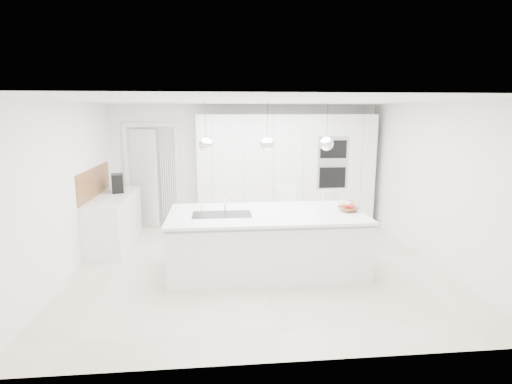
{
  "coord_description": "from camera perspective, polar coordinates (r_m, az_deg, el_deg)",
  "views": [
    {
      "loc": [
        -0.59,
        -5.86,
        2.33
      ],
      "look_at": [
        0.0,
        0.3,
        1.1
      ],
      "focal_mm": 28.0,
      "sensor_mm": 36.0,
      "label": 1
    }
  ],
  "objects": [
    {
      "name": "floor",
      "position": [
        6.34,
        0.26,
        -10.33
      ],
      "size": [
        5.5,
        5.5,
        0.0
      ],
      "primitive_type": "plane",
      "color": "beige",
      "rests_on": "ground"
    },
    {
      "name": "wall_back",
      "position": [
        8.45,
        -1.43,
        3.9
      ],
      "size": [
        5.5,
        0.0,
        5.5
      ],
      "primitive_type": "plane",
      "rotation": [
        1.57,
        0.0,
        0.0
      ],
      "color": "white",
      "rests_on": "ground"
    },
    {
      "name": "wall_left",
      "position": [
        6.34,
        -25.29,
        0.34
      ],
      "size": [
        0.0,
        5.0,
        5.0
      ],
      "primitive_type": "plane",
      "rotation": [
        1.57,
        0.0,
        1.57
      ],
      "color": "white",
      "rests_on": "ground"
    },
    {
      "name": "ceiling",
      "position": [
        5.9,
        0.29,
        12.88
      ],
      "size": [
        5.5,
        5.5,
        0.0
      ],
      "primitive_type": "plane",
      "rotation": [
        3.14,
        0.0,
        0.0
      ],
      "color": "white",
      "rests_on": "wall_back"
    },
    {
      "name": "tall_cabinets",
      "position": [
        8.27,
        4.26,
        3.0
      ],
      "size": [
        3.6,
        0.6,
        2.3
      ],
      "primitive_type": "cube",
      "color": "white",
      "rests_on": "floor"
    },
    {
      "name": "oven_stack",
      "position": [
        8.15,
        10.92,
        4.13
      ],
      "size": [
        0.62,
        0.04,
        1.05
      ],
      "primitive_type": null,
      "color": "#A5A5A8",
      "rests_on": "tall_cabinets"
    },
    {
      "name": "doorway_frame",
      "position": [
        8.54,
        -14.58,
        2.09
      ],
      "size": [
        1.11,
        0.08,
        2.13
      ],
      "primitive_type": null,
      "color": "white",
      "rests_on": "floor"
    },
    {
      "name": "hallway_door",
      "position": [
        8.54,
        -16.28,
        1.86
      ],
      "size": [
        0.76,
        0.38,
        2.0
      ],
      "primitive_type": "cube",
      "rotation": [
        0.0,
        0.0,
        -0.44
      ],
      "color": "white",
      "rests_on": "floor"
    },
    {
      "name": "radiator",
      "position": [
        8.52,
        -12.41,
        0.97
      ],
      "size": [
        0.32,
        0.04,
        1.4
      ],
      "primitive_type": null,
      "color": "white",
      "rests_on": "floor"
    },
    {
      "name": "left_base_cabinets",
      "position": [
        7.55,
        -19.6,
        -4.01
      ],
      "size": [
        0.6,
        1.8,
        0.86
      ],
      "primitive_type": "cube",
      "color": "white",
      "rests_on": "floor"
    },
    {
      "name": "left_worktop",
      "position": [
        7.45,
        -19.82,
        -0.67
      ],
      "size": [
        0.62,
        1.82,
        0.04
      ],
      "primitive_type": "cube",
      "color": "white",
      "rests_on": "left_base_cabinets"
    },
    {
      "name": "oak_backsplash",
      "position": [
        7.48,
        -22.1,
        1.32
      ],
      "size": [
        0.02,
        1.8,
        0.5
      ],
      "primitive_type": "cube",
      "color": "#8F6038",
      "rests_on": "wall_left"
    },
    {
      "name": "island_base",
      "position": [
        5.92,
        1.53,
        -7.49
      ],
      "size": [
        2.8,
        1.2,
        0.86
      ],
      "primitive_type": "cube",
      "color": "white",
      "rests_on": "floor"
    },
    {
      "name": "island_worktop",
      "position": [
        5.84,
        1.5,
        -3.15
      ],
      "size": [
        2.84,
        1.4,
        0.04
      ],
      "primitive_type": "cube",
      "color": "white",
      "rests_on": "island_base"
    },
    {
      "name": "island_sink",
      "position": [
        5.77,
        -4.89,
        -3.99
      ],
      "size": [
        0.84,
        0.44,
        0.18
      ],
      "primitive_type": null,
      "color": "#3F3F42",
      "rests_on": "island_worktop"
    },
    {
      "name": "island_tap",
      "position": [
        5.91,
        -4.46,
        -1.32
      ],
      "size": [
        0.02,
        0.02,
        0.3
      ],
      "primitive_type": "cylinder",
      "color": "white",
      "rests_on": "island_worktop"
    },
    {
      "name": "pendant_left",
      "position": [
        5.58,
        -7.14,
        6.73
      ],
      "size": [
        0.2,
        0.2,
        0.2
      ],
      "primitive_type": "sphere",
      "color": "white",
      "rests_on": "ceiling"
    },
    {
      "name": "pendant_mid",
      "position": [
        5.62,
        1.61,
        6.84
      ],
      "size": [
        0.2,
        0.2,
        0.2
      ],
      "primitive_type": "sphere",
      "color": "white",
      "rests_on": "ceiling"
    },
    {
      "name": "pendant_right",
      "position": [
        5.79,
        10.05,
        6.8
      ],
      "size": [
        0.2,
        0.2,
        0.2
      ],
      "primitive_type": "sphere",
      "color": "white",
      "rests_on": "ceiling"
    },
    {
      "name": "fruit_bowl",
      "position": [
        6.06,
        13.09,
        -2.37
      ],
      "size": [
        0.36,
        0.36,
        0.07
      ],
      "primitive_type": "imported",
      "rotation": [
        0.0,
        0.0,
        0.28
      ],
      "color": "#8F6038",
      "rests_on": "island_worktop"
    },
    {
      "name": "espresso_machine",
      "position": [
        7.72,
        -19.19,
        1.19
      ],
      "size": [
        0.27,
        0.35,
        0.34
      ],
      "primitive_type": "cube",
      "rotation": [
        0.0,
        0.0,
        0.25
      ],
      "color": "black",
      "rests_on": "left_worktop"
    },
    {
      "name": "bar_stool_left",
      "position": [
        6.87,
        4.54,
        -3.84
      ],
      "size": [
        0.52,
        0.6,
        1.1
      ],
      "primitive_type": null,
      "rotation": [
        0.0,
        0.0,
        -0.37
      ],
      "color": "white",
      "rests_on": "floor"
    },
    {
      "name": "bar_stool_right",
      "position": [
        6.95,
        10.78,
        -4.15
      ],
      "size": [
        0.5,
        0.56,
        1.02
      ],
      "primitive_type": null,
      "rotation": [
        0.0,
        0.0,
        0.41
      ],
      "color": "white",
      "rests_on": "floor"
    },
    {
      "name": "apple_a",
      "position": [
        6.09,
        13.43,
        -1.98
      ],
      "size": [
        0.08,
        0.08,
        0.08
      ],
      "primitive_type": "sphere",
      "color": "red",
      "rests_on": "fruit_bowl"
    },
    {
      "name": "apple_b",
      "position": [
        6.03,
        13.42,
        -2.08
      ],
      "size": [
        0.08,
        0.08,
        0.08
      ],
      "primitive_type": "sphere",
      "color": "red",
      "rests_on": "fruit_bowl"
    },
    {
      "name": "apple_c",
      "position": [
        6.02,
        12.73,
        -2.1
      ],
      "size": [
        0.08,
        0.08,
        0.08
      ],
      "primitive_type": "sphere",
      "color": "red",
      "rests_on": "fruit_bowl"
    },
    {
      "name": "banana_bunch",
      "position": [
        6.05,
        13.1,
        -1.55
      ],
      "size": [
        0.25,
        0.18,
        0.23
      ],
      "primitive_type": "torus",
      "rotation": [
        1.22,
        0.0,
        0.35
      ],
      "color": "gold",
      "rests_on": "fruit_bowl"
    }
  ]
}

